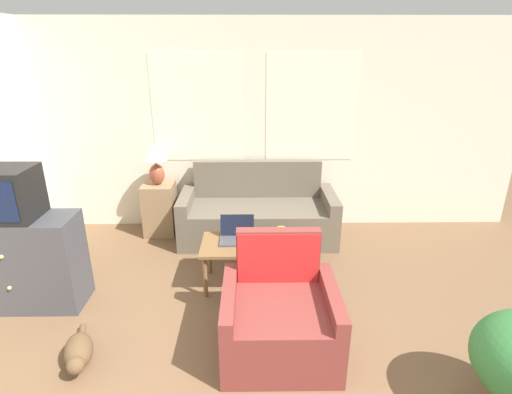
# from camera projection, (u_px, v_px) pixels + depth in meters

# --- Properties ---
(wall_back) EXTENTS (6.61, 0.06, 2.60)m
(wall_back) POSITION_uv_depth(u_px,v_px,m) (260.00, 128.00, 5.01)
(wall_back) COLOR silver
(wall_back) RESTS_ON ground_plane
(couch) EXTENTS (1.89, 0.80, 0.92)m
(couch) POSITION_uv_depth(u_px,v_px,m) (258.00, 216.00, 4.98)
(couch) COLOR #665B4C
(couch) RESTS_ON ground_plane
(armchair) EXTENTS (0.88, 0.80, 0.90)m
(armchair) POSITION_uv_depth(u_px,v_px,m) (279.00, 318.00, 3.12)
(armchair) COLOR brown
(armchair) RESTS_ON ground_plane
(tv_dresser) EXTENTS (1.08, 0.45, 0.87)m
(tv_dresser) POSITION_uv_depth(u_px,v_px,m) (20.00, 262.00, 3.61)
(tv_dresser) COLOR #424247
(tv_dresser) RESTS_ON ground_plane
(television) EXTENTS (0.52, 0.41, 0.45)m
(television) POSITION_uv_depth(u_px,v_px,m) (4.00, 194.00, 3.37)
(television) COLOR black
(television) RESTS_ON tv_dresser
(side_table) EXTENTS (0.38, 0.38, 0.66)m
(side_table) POSITION_uv_depth(u_px,v_px,m) (160.00, 209.00, 5.06)
(side_table) COLOR #937551
(side_table) RESTS_ON ground_plane
(table_lamp) EXTENTS (0.30, 0.30, 0.50)m
(table_lamp) POSITION_uv_depth(u_px,v_px,m) (156.00, 160.00, 4.84)
(table_lamp) COLOR brown
(table_lamp) RESTS_ON side_table
(coffee_table) EXTENTS (1.03, 0.53, 0.46)m
(coffee_table) POSITION_uv_depth(u_px,v_px,m) (254.00, 248.00, 3.92)
(coffee_table) COLOR brown
(coffee_table) RESTS_ON ground_plane
(laptop) EXTENTS (0.34, 0.27, 0.23)m
(laptop) POSITION_uv_depth(u_px,v_px,m) (237.00, 235.00, 3.96)
(laptop) COLOR #47474C
(laptop) RESTS_ON coffee_table
(cup_navy) EXTENTS (0.10, 0.10, 0.09)m
(cup_navy) POSITION_uv_depth(u_px,v_px,m) (289.00, 239.00, 3.90)
(cup_navy) COLOR #191E4C
(cup_navy) RESTS_ON coffee_table
(cup_yellow) EXTENTS (0.10, 0.10, 0.10)m
(cup_yellow) POSITION_uv_depth(u_px,v_px,m) (281.00, 233.00, 4.01)
(cup_yellow) COLOR gold
(cup_yellow) RESTS_ON coffee_table
(snack_bowl) EXTENTS (0.15, 0.15, 0.07)m
(snack_bowl) POSITION_uv_depth(u_px,v_px,m) (277.00, 246.00, 3.78)
(snack_bowl) COLOR #B23D38
(snack_bowl) RESTS_ON coffee_table
(tv_remote) EXTENTS (0.06, 0.15, 0.02)m
(tv_remote) POSITION_uv_depth(u_px,v_px,m) (267.00, 241.00, 3.92)
(tv_remote) COLOR black
(tv_remote) RESTS_ON coffee_table
(cat_black) EXTENTS (0.31, 0.62, 0.21)m
(cat_black) POSITION_uv_depth(u_px,v_px,m) (78.00, 352.00, 3.01)
(cat_black) COLOR brown
(cat_black) RESTS_ON ground_plane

